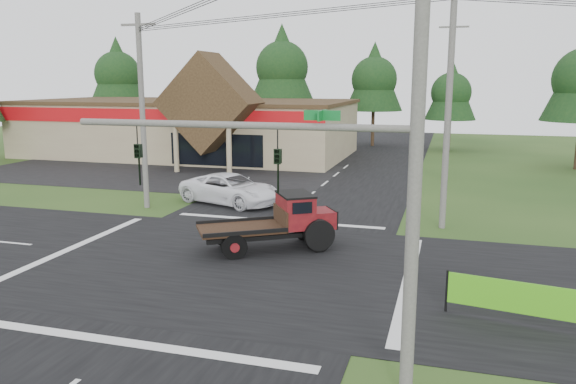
% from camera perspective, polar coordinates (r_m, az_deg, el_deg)
% --- Properties ---
extents(ground, '(120.00, 120.00, 0.00)m').
position_cam_1_polar(ground, '(22.09, -6.46, -7.26)').
color(ground, '#223F16').
rests_on(ground, ground).
extents(road_ns, '(12.00, 120.00, 0.02)m').
position_cam_1_polar(road_ns, '(22.09, -6.46, -7.24)').
color(road_ns, black).
rests_on(road_ns, ground).
extents(road_ew, '(120.00, 12.00, 0.02)m').
position_cam_1_polar(road_ew, '(22.09, -6.46, -7.23)').
color(road_ew, black).
rests_on(road_ew, ground).
extents(parking_apron, '(28.00, 14.00, 0.02)m').
position_cam_1_polar(parking_apron, '(44.80, -13.72, 1.95)').
color(parking_apron, black).
rests_on(parking_apron, ground).
extents(cvs_building, '(30.40, 18.20, 9.19)m').
position_cam_1_polar(cvs_building, '(54.55, -9.90, 6.63)').
color(cvs_building, '#9A8668').
rests_on(cvs_building, ground).
extents(traffic_signal_mast, '(8.12, 0.24, 7.00)m').
position_cam_1_polar(traffic_signal_mast, '(12.30, 4.83, -0.77)').
color(traffic_signal_mast, '#595651').
rests_on(traffic_signal_mast, ground).
extents(utility_pole_nr, '(2.00, 0.30, 11.00)m').
position_cam_1_polar(utility_pole_nr, '(11.90, 12.91, 4.50)').
color(utility_pole_nr, '#595651').
rests_on(utility_pole_nr, ground).
extents(utility_pole_nw, '(2.00, 0.30, 10.50)m').
position_cam_1_polar(utility_pole_nw, '(31.77, -14.58, 7.99)').
color(utility_pole_nw, '#595651').
rests_on(utility_pole_nw, ground).
extents(utility_pole_ne, '(2.00, 0.30, 11.50)m').
position_cam_1_polar(utility_pole_ne, '(27.33, 15.99, 8.51)').
color(utility_pole_ne, '#595651').
rests_on(utility_pole_ne, ground).
extents(utility_pole_n, '(2.00, 0.30, 11.20)m').
position_cam_1_polar(utility_pole_n, '(41.33, 16.14, 9.06)').
color(utility_pole_n, '#595651').
rests_on(utility_pole_n, ground).
extents(tree_row_a, '(6.72, 6.72, 12.12)m').
position_cam_1_polar(tree_row_a, '(70.53, -16.95, 11.61)').
color(tree_row_a, '#332316').
rests_on(tree_row_a, ground).
extents(tree_row_b, '(5.60, 5.60, 10.10)m').
position_cam_1_polar(tree_row_b, '(67.47, -8.67, 10.86)').
color(tree_row_b, '#332316').
rests_on(tree_row_b, ground).
extents(tree_row_c, '(7.28, 7.28, 13.13)m').
position_cam_1_polar(tree_row_c, '(63.01, -0.61, 12.80)').
color(tree_row_c, '#332316').
rests_on(tree_row_c, ground).
extents(tree_row_d, '(6.16, 6.16, 11.11)m').
position_cam_1_polar(tree_row_d, '(61.85, 8.75, 11.46)').
color(tree_row_d, '#332316').
rests_on(tree_row_d, ground).
extents(tree_row_e, '(5.04, 5.04, 9.09)m').
position_cam_1_polar(tree_row_e, '(59.32, 16.25, 9.86)').
color(tree_row_e, '#332316').
rests_on(tree_row_e, ground).
extents(antique_flatbed_truck, '(6.01, 4.91, 2.40)m').
position_cam_1_polar(antique_flatbed_truck, '(23.45, -1.93, -3.05)').
color(antique_flatbed_truck, '#4F0B11').
rests_on(antique_flatbed_truck, ground).
extents(roadside_banner, '(3.90, 0.76, 1.34)m').
position_cam_1_polar(roadside_banner, '(17.87, 21.98, -10.29)').
color(roadside_banner, '#4AAD17').
rests_on(roadside_banner, ground).
extents(white_pickup, '(6.72, 4.63, 1.71)m').
position_cam_1_polar(white_pickup, '(32.56, -5.85, 0.32)').
color(white_pickup, white).
rests_on(white_pickup, ground).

